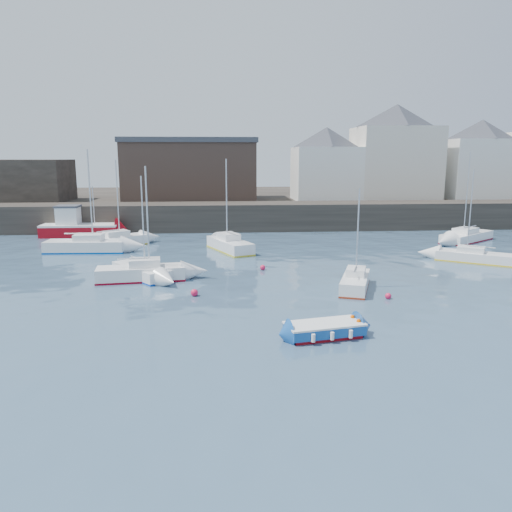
{
  "coord_description": "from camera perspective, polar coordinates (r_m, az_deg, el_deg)",
  "views": [
    {
      "loc": [
        -2.47,
        -21.31,
        8.19
      ],
      "look_at": [
        0.0,
        12.0,
        1.5
      ],
      "focal_mm": 35.0,
      "sensor_mm": 36.0,
      "label": 1
    }
  ],
  "objects": [
    {
      "name": "sailboat_h",
      "position": [
        48.1,
        -15.92,
        1.7
      ],
      "size": [
        6.18,
        5.06,
        7.89
      ],
      "color": "white",
      "rests_on": "ground"
    },
    {
      "name": "sailboat_a",
      "position": [
        34.33,
        -12.96,
        -1.86
      ],
      "size": [
        6.01,
        2.54,
        7.58
      ],
      "color": "white",
      "rests_on": "ground"
    },
    {
      "name": "bldg_west",
      "position": [
        68.33,
        -26.43,
        7.73
      ],
      "size": [
        14.0,
        8.0,
        5.0
      ],
      "color": "#353028",
      "rests_on": "land_strip"
    },
    {
      "name": "buoy_near",
      "position": [
        30.11,
        -7.05,
        -4.55
      ],
      "size": [
        0.44,
        0.44,
        0.44
      ],
      "primitive_type": "sphere",
      "color": "#DC1A45",
      "rests_on": "ground"
    },
    {
      "name": "bldg_east_d",
      "position": [
        64.25,
        8.0,
        10.48
      ],
      "size": [
        11.14,
        11.14,
        8.95
      ],
      "color": "white",
      "rests_on": "land_strip"
    },
    {
      "name": "blue_dinghy",
      "position": [
        23.4,
        7.82,
        -8.28
      ],
      "size": [
        3.84,
        2.26,
        0.69
      ],
      "color": "#9C0812",
      "rests_on": "ground"
    },
    {
      "name": "buoy_mid",
      "position": [
        30.3,
        14.86,
        -4.74
      ],
      "size": [
        0.37,
        0.37,
        0.37
      ],
      "primitive_type": "sphere",
      "color": "#DC1A45",
      "rests_on": "ground"
    },
    {
      "name": "sailboat_g",
      "position": [
        53.05,
        22.92,
        2.08
      ],
      "size": [
        6.76,
        5.81,
        8.62
      ],
      "color": "white",
      "rests_on": "ground"
    },
    {
      "name": "water",
      "position": [
        22.97,
        2.24,
        -9.58
      ],
      "size": [
        220.0,
        220.0,
        0.0
      ],
      "primitive_type": "plane",
      "color": "#2D4760",
      "rests_on": "ground"
    },
    {
      "name": "sailboat_c",
      "position": [
        31.89,
        11.27,
        -2.89
      ],
      "size": [
        3.06,
        5.0,
        6.27
      ],
      "color": "white",
      "rests_on": "ground"
    },
    {
      "name": "land_strip",
      "position": [
        74.66,
        -2.34,
        6.1
      ],
      "size": [
        90.0,
        32.0,
        2.8
      ],
      "primitive_type": "cube",
      "color": "#28231E",
      "rests_on": "ground"
    },
    {
      "name": "quay_wall",
      "position": [
        56.76,
        -1.72,
        4.55
      ],
      "size": [
        90.0,
        5.0,
        3.0
      ],
      "primitive_type": "cube",
      "color": "#28231E",
      "rests_on": "ground"
    },
    {
      "name": "sailboat_f",
      "position": [
        43.93,
        -3.03,
        1.31
      ],
      "size": [
        4.21,
        6.42,
        7.98
      ],
      "color": "white",
      "rests_on": "ground"
    },
    {
      "name": "sailboat_e",
      "position": [
        45.84,
        -18.86,
        1.15
      ],
      "size": [
        6.89,
        2.42,
        8.77
      ],
      "color": "white",
      "rests_on": "ground"
    },
    {
      "name": "buoy_far",
      "position": [
        36.63,
        0.77,
        -1.6
      ],
      "size": [
        0.39,
        0.39,
        0.39
      ],
      "primitive_type": "sphere",
      "color": "#DC1A45",
      "rests_on": "ground"
    },
    {
      "name": "bldg_east_a",
      "position": [
        67.18,
        15.62,
        11.44
      ],
      "size": [
        13.36,
        13.36,
        11.8
      ],
      "color": "beige",
      "rests_on": "land_strip"
    },
    {
      "name": "warehouse",
      "position": [
        64.43,
        -7.49,
        9.83
      ],
      "size": [
        16.4,
        10.4,
        7.6
      ],
      "color": "#3D2D26",
      "rests_on": "land_strip"
    },
    {
      "name": "bldg_east_b",
      "position": [
        71.17,
        24.21,
        10.09
      ],
      "size": [
        11.88,
        11.88,
        9.95
      ],
      "color": "white",
      "rests_on": "land_strip"
    },
    {
      "name": "sailboat_b",
      "position": [
        35.2,
        -12.95,
        -1.67
      ],
      "size": [
        4.64,
        5.33,
        6.94
      ],
      "color": "white",
      "rests_on": "ground"
    },
    {
      "name": "sailboat_d",
      "position": [
        42.91,
        23.63,
        -0.04
      ],
      "size": [
        5.7,
        4.65,
        7.21
      ],
      "color": "white",
      "rests_on": "ground"
    },
    {
      "name": "fishing_boat",
      "position": [
        55.3,
        -19.67,
        3.19
      ],
      "size": [
        7.81,
        2.95,
        5.17
      ],
      "color": "#9C0812",
      "rests_on": "ground"
    }
  ]
}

